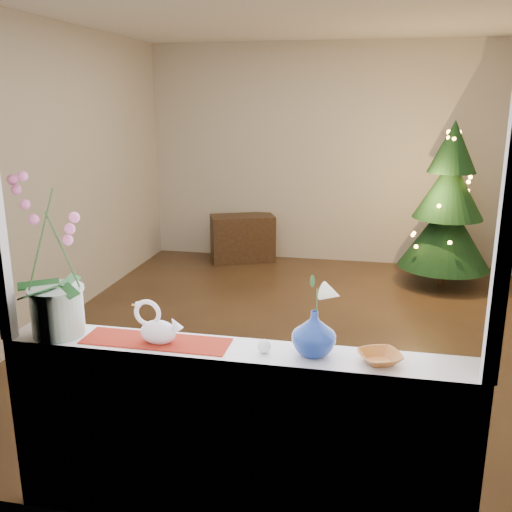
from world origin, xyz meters
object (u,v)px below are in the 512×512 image
at_px(swan, 158,323).
at_px(paperweight, 264,346).
at_px(orchid_pot, 52,256).
at_px(side_table, 243,238).
at_px(amber_dish, 380,358).
at_px(xmas_tree, 448,205).
at_px(blue_vase, 314,330).

relative_size(swan, paperweight, 3.72).
height_order(orchid_pot, paperweight, orchid_pot).
distance_m(swan, side_table, 4.71).
relative_size(amber_dish, side_table, 0.20).
distance_m(orchid_pot, swan, 0.59).
height_order(amber_dish, xmas_tree, xmas_tree).
height_order(paperweight, amber_dish, paperweight).
xyz_separation_m(orchid_pot, amber_dish, (1.52, -0.00, -0.37)).
bearing_deg(xmas_tree, paperweight, -106.90).
height_order(swan, paperweight, swan).
height_order(orchid_pot, side_table, orchid_pot).
bearing_deg(side_table, amber_dish, -92.44).
bearing_deg(side_table, xmas_tree, -34.11).
height_order(orchid_pot, blue_vase, orchid_pot).
bearing_deg(orchid_pot, blue_vase, 1.08).
bearing_deg(side_table, swan, -104.23).
distance_m(blue_vase, xmas_tree, 4.22).
distance_m(amber_dish, side_table, 4.95).
xyz_separation_m(blue_vase, xmas_tree, (1.03, 4.09, -0.13)).
xyz_separation_m(blue_vase, amber_dish, (0.29, -0.02, -0.10)).
bearing_deg(orchid_pot, swan, -0.36).
bearing_deg(swan, amber_dish, 8.43).
height_order(swan, side_table, swan).
xyz_separation_m(amber_dish, xmas_tree, (0.74, 4.11, -0.03)).
bearing_deg(side_table, orchid_pot, -110.52).
bearing_deg(amber_dish, paperweight, -179.51).
bearing_deg(blue_vase, orchid_pot, -178.92).
distance_m(swan, blue_vase, 0.72).
bearing_deg(orchid_pot, side_table, 91.94).
bearing_deg(swan, xmas_tree, 75.17).
xyz_separation_m(swan, amber_dish, (1.01, 0.00, -0.08)).
relative_size(swan, xmas_tree, 0.13).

